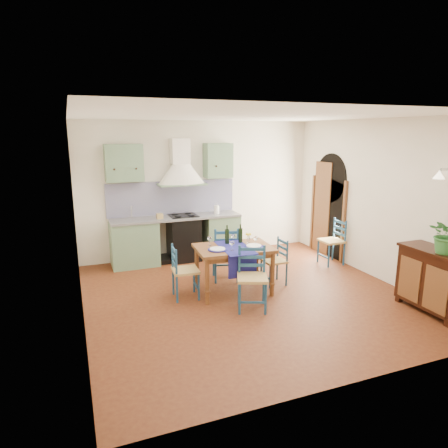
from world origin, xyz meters
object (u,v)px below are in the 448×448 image
(sideboard, at_px, (434,278))
(potted_plant, at_px, (447,234))
(dining_table, at_px, (234,252))
(chair_near, at_px, (252,278))

(sideboard, height_order, potted_plant, potted_plant)
(dining_table, distance_m, chair_near, 0.69)
(chair_near, relative_size, potted_plant, 1.71)
(dining_table, xyz_separation_m, sideboard, (2.42, -1.71, -0.17))
(potted_plant, bearing_deg, sideboard, 72.67)
(sideboard, bearing_deg, chair_near, 156.45)
(potted_plant, bearing_deg, dining_table, 141.78)
(dining_table, distance_m, sideboard, 2.97)
(potted_plant, bearing_deg, chair_near, 153.00)
(dining_table, bearing_deg, chair_near, -89.14)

